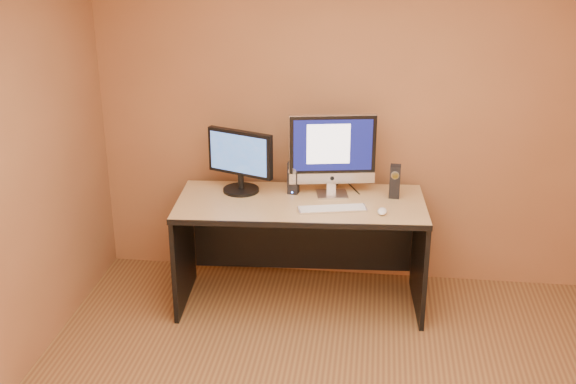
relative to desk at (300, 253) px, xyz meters
name	(u,v)px	position (x,y,z in m)	size (l,w,h in m)	color
walls	(343,225)	(0.37, -1.46, 0.89)	(4.00, 4.00, 2.60)	#915E3A
desk	(300,253)	(0.00, 0.00, 0.00)	(1.77, 0.78, 0.82)	tan
imac	(333,155)	(0.21, 0.16, 0.72)	(0.63, 0.23, 0.61)	#B7B8BC
second_monitor	(240,161)	(-0.46, 0.15, 0.64)	(0.53, 0.27, 0.47)	black
speaker_left	(293,177)	(-0.07, 0.16, 0.53)	(0.08, 0.08, 0.24)	black
speaker_right	(395,181)	(0.66, 0.17, 0.53)	(0.08, 0.08, 0.24)	black
keyboard	(332,209)	(0.23, -0.13, 0.42)	(0.48, 0.13, 0.02)	silver
mouse	(382,211)	(0.58, -0.15, 0.43)	(0.06, 0.11, 0.04)	white
cable_a	(354,188)	(0.36, 0.30, 0.41)	(0.01, 0.01, 0.24)	black
cable_b	(336,186)	(0.23, 0.34, 0.41)	(0.01, 0.01, 0.20)	black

